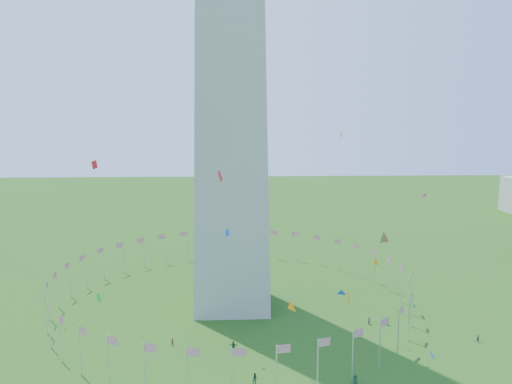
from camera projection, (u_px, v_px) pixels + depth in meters
flag_ring at (232, 287)px, 115.76m from camera, size 80.24×80.24×9.00m
kites_aloft at (325, 255)px, 83.97m from camera, size 97.48×58.95×36.38m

